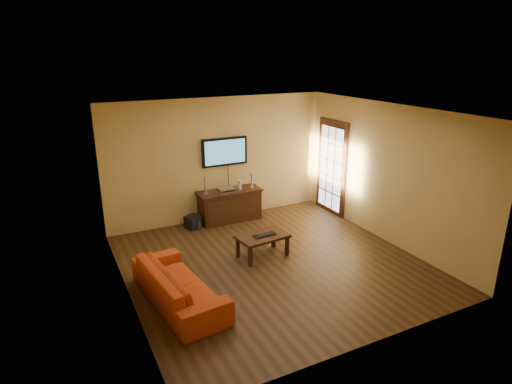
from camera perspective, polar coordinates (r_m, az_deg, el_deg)
ground_plane at (r=7.76m, az=2.25°, el=-9.48°), size 5.00×5.00×0.00m
room_walls at (r=7.67m, az=0.16°, el=3.73°), size 5.00×5.00×5.00m
french_door at (r=9.97m, az=10.04°, el=3.13°), size 0.07×1.02×2.22m
media_console at (r=9.50m, az=-3.50°, el=-1.79°), size 1.42×0.54×0.70m
television at (r=9.37m, az=-4.20°, el=5.39°), size 1.04×0.08×0.61m
coffee_table at (r=7.86m, az=0.88°, el=-6.18°), size 0.98×0.65×0.42m
sofa at (r=6.60m, az=-10.31°, el=-11.30°), size 0.82×2.05×0.78m
speaker_left at (r=9.17m, az=-6.74°, el=0.75°), size 0.10×0.10×0.36m
speaker_right at (r=9.55m, az=-0.53°, el=1.48°), size 0.09×0.09×0.32m
av_receiver at (r=9.32m, az=-3.96°, el=0.30°), size 0.35×0.25×0.08m
game_console at (r=9.44m, az=-2.21°, el=0.98°), size 0.05×0.15×0.20m
subwoofer at (r=9.25m, az=-8.43°, el=-3.98°), size 0.36×0.36×0.28m
bottle at (r=9.16m, az=-7.54°, el=-4.46°), size 0.07×0.07×0.20m
keyboard at (r=7.81m, az=1.14°, el=-5.76°), size 0.43×0.18×0.03m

